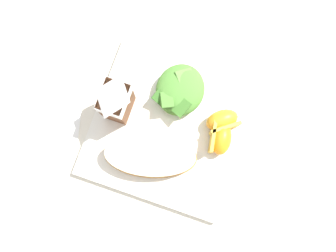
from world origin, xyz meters
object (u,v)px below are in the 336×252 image
at_px(white_plate, 168,127).
at_px(cheesy_pizza_bread, 150,156).
at_px(green_salad_pile, 182,91).
at_px(paper_napkin, 51,127).
at_px(milk_carton, 115,101).
at_px(orange_wedge_middle, 222,121).
at_px(orange_wedge_front, 220,138).

bearing_deg(white_plate, cheesy_pizza_bread, 168.98).
bearing_deg(green_salad_pile, paper_napkin, 122.78).
xyz_separation_m(green_salad_pile, milk_carton, (-0.06, 0.10, 0.04)).
bearing_deg(white_plate, orange_wedge_middle, -66.68).
relative_size(green_salad_pile, paper_napkin, 0.94).
bearing_deg(milk_carton, white_plate, -93.17).
xyz_separation_m(cheesy_pizza_bread, paper_napkin, (-0.01, 0.20, -0.03)).
bearing_deg(milk_carton, orange_wedge_middle, -79.80).
bearing_deg(paper_napkin, orange_wedge_front, -75.93).
bearing_deg(paper_napkin, white_plate, -71.79).
height_order(green_salad_pile, milk_carton, milk_carton).
height_order(white_plate, cheesy_pizza_bread, cheesy_pizza_bread).
bearing_deg(green_salad_pile, orange_wedge_front, -123.42).
xyz_separation_m(green_salad_pile, paper_napkin, (-0.14, 0.22, -0.03)).
bearing_deg(orange_wedge_front, cheesy_pizza_bread, 122.71).
xyz_separation_m(milk_carton, paper_napkin, (-0.08, 0.12, -0.07)).
distance_m(white_plate, orange_wedge_middle, 0.10).
xyz_separation_m(cheesy_pizza_bread, milk_carton, (0.07, 0.09, 0.04)).
distance_m(green_salad_pile, paper_napkin, 0.26).
bearing_deg(white_plate, paper_napkin, 108.21).
xyz_separation_m(milk_carton, orange_wedge_front, (0.00, -0.20, -0.04)).
relative_size(orange_wedge_front, paper_napkin, 0.59).
bearing_deg(white_plate, green_salad_pile, -2.91).
distance_m(cheesy_pizza_bread, milk_carton, 0.12).
height_order(orange_wedge_front, paper_napkin, orange_wedge_front).
bearing_deg(milk_carton, orange_wedge_front, -89.34).
bearing_deg(green_salad_pile, milk_carton, 122.45).
xyz_separation_m(white_plate, paper_napkin, (-0.07, 0.21, -0.01)).
relative_size(cheesy_pizza_bread, milk_carton, 1.68).
bearing_deg(green_salad_pile, cheesy_pizza_bread, 173.21).
height_order(white_plate, milk_carton, milk_carton).
bearing_deg(milk_carton, cheesy_pizza_bread, -128.66).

